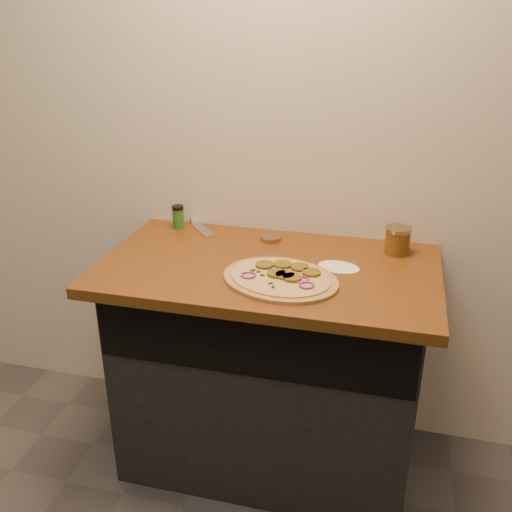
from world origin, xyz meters
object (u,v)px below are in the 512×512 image
(chefs_knife, at_px, (194,222))
(salsa_jar, at_px, (397,240))
(spice_shaker, at_px, (178,217))
(pizza, at_px, (281,278))

(chefs_knife, bearing_deg, salsa_jar, -8.01)
(chefs_knife, distance_m, spice_shaker, 0.09)
(salsa_jar, bearing_deg, spice_shaker, 176.94)
(pizza, xyz_separation_m, chefs_knife, (-0.47, 0.45, -0.00))
(pizza, distance_m, spice_shaker, 0.64)
(pizza, height_order, chefs_knife, pizza)
(salsa_jar, relative_size, spice_shaker, 1.07)
(chefs_knife, bearing_deg, spice_shaker, -120.19)
(spice_shaker, bearing_deg, salsa_jar, -3.06)
(salsa_jar, height_order, spice_shaker, salsa_jar)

